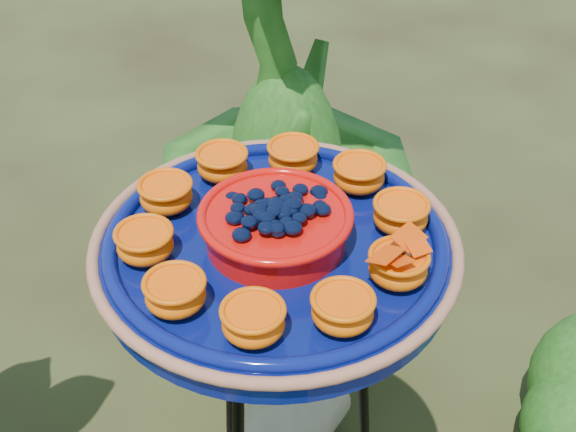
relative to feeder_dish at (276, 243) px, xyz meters
name	(u,v)px	position (x,y,z in m)	size (l,w,h in m)	color
feeder_dish	(276,243)	(0.00, 0.00, 0.00)	(0.51, 0.51, 0.10)	#071058
shrub_back_right	(286,128)	(0.59, 0.54, -0.34)	(0.63, 0.63, 1.13)	#1A4512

